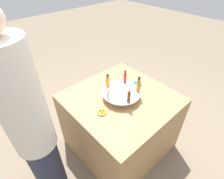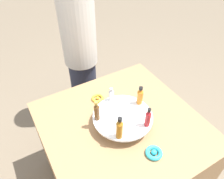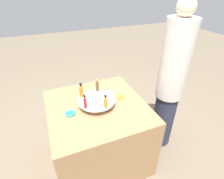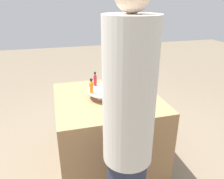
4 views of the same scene
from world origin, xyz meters
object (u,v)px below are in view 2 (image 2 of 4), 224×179
(bottle_amber, at_px, (119,129))
(person_figure, at_px, (80,47))
(bottle_brown, at_px, (97,111))
(ribbon_bow_teal, at_px, (154,153))
(display_stand, at_px, (123,118))
(bottle_red, at_px, (148,118))
(bottle_clear, at_px, (111,95))
(bottle_orange, at_px, (140,96))
(ribbon_bow_gold, at_px, (98,98))

(bottle_amber, bearing_deg, person_figure, 79.37)
(bottle_brown, bearing_deg, person_figure, 73.68)
(bottle_brown, xyz_separation_m, ribbon_bow_teal, (0.18, -0.32, -0.12))
(display_stand, xyz_separation_m, bottle_red, (0.08, -0.13, 0.08))
(display_stand, xyz_separation_m, bottle_amber, (-0.10, -0.12, 0.09))
(display_stand, distance_m, person_figure, 0.80)
(bottle_brown, bearing_deg, bottle_clear, 32.69)
(bottle_clear, relative_size, bottle_orange, 0.73)
(bottle_red, relative_size, person_figure, 0.08)
(display_stand, distance_m, bottle_clear, 0.17)
(display_stand, xyz_separation_m, ribbon_bow_teal, (0.03, -0.26, -0.04))
(ribbon_bow_teal, relative_size, person_figure, 0.06)
(bottle_amber, bearing_deg, ribbon_bow_teal, -48.63)
(display_stand, height_order, ribbon_bow_gold, display_stand)
(bottle_clear, bearing_deg, person_figure, 84.13)
(bottle_amber, bearing_deg, display_stand, 50.69)
(bottle_red, bearing_deg, display_stand, 122.69)
(ribbon_bow_gold, bearing_deg, ribbon_bow_teal, -82.64)
(bottle_brown, distance_m, bottle_orange, 0.29)
(bottle_amber, xyz_separation_m, ribbon_bow_teal, (0.13, -0.15, -0.13))
(bottle_brown, bearing_deg, bottle_red, -39.31)
(bottle_brown, relative_size, ribbon_bow_teal, 1.49)
(person_figure, bearing_deg, bottle_red, 5.83)
(bottle_amber, relative_size, bottle_red, 1.14)
(bottle_clear, relative_size, bottle_red, 0.72)
(bottle_amber, height_order, ribbon_bow_teal, bottle_amber)
(bottle_brown, distance_m, ribbon_bow_teal, 0.38)
(bottle_brown, relative_size, bottle_amber, 0.91)
(bottle_amber, height_order, bottle_red, bottle_amber)
(display_stand, height_order, person_figure, person_figure)
(bottle_amber, bearing_deg, bottle_red, -3.31)
(bottle_red, xyz_separation_m, ribbon_bow_gold, (-0.12, 0.39, -0.12))
(ribbon_bow_teal, bearing_deg, bottle_amber, 131.37)
(ribbon_bow_teal, bearing_deg, bottle_clear, 93.50)
(bottle_orange, height_order, ribbon_bow_gold, bottle_orange)
(person_figure, bearing_deg, bottle_amber, -5.25)
(bottle_red, xyz_separation_m, ribbon_bow_teal, (-0.05, -0.14, -0.12))
(bottle_red, bearing_deg, ribbon_bow_gold, 106.47)
(ribbon_bow_teal, distance_m, person_figure, 1.06)
(bottle_brown, distance_m, person_figure, 0.77)
(person_figure, bearing_deg, ribbon_bow_teal, 3.19)
(bottle_clear, relative_size, bottle_brown, 0.69)
(bottle_amber, height_order, ribbon_bow_gold, bottle_amber)
(bottle_amber, xyz_separation_m, bottle_orange, (0.24, 0.16, -0.01))
(bottle_red, bearing_deg, bottle_orange, 68.69)
(ribbon_bow_gold, bearing_deg, bottle_brown, -116.99)
(bottle_red, distance_m, ribbon_bow_gold, 0.43)
(bottle_brown, bearing_deg, display_stand, -21.31)
(bottle_amber, bearing_deg, ribbon_bow_gold, 80.82)
(ribbon_bow_gold, bearing_deg, display_stand, -82.64)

